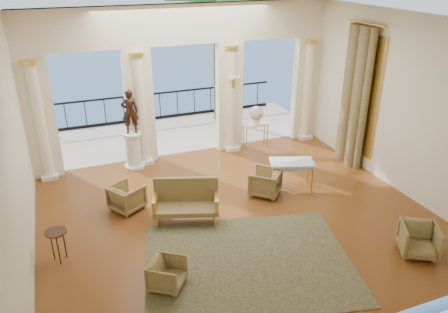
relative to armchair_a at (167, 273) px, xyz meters
name	(u,v)px	position (x,y,z in m)	size (l,w,h in m)	color
floor	(235,214)	(2.16, 1.88, -0.31)	(9.00, 9.00, 0.00)	#48280F
room_walls	(259,115)	(2.16, 0.77, 2.56)	(9.00, 9.00, 9.00)	#F4EBCD
arcade	(185,73)	(2.16, 5.70, 2.27)	(9.00, 0.56, 4.50)	#F8E5C8
terrace	(172,134)	(2.16, 7.68, -0.36)	(10.00, 3.60, 0.10)	#AEA08F
balustrade	(160,108)	(2.16, 9.28, 0.09)	(9.00, 0.06, 1.03)	black
palm_tree	(216,7)	(4.16, 8.48, 3.78)	(2.00, 2.00, 4.50)	#4C3823
sea	(76,45)	(2.16, 61.88, -6.31)	(160.00, 160.00, 0.00)	navy
curtain	(354,98)	(6.45, 3.38, 1.70)	(0.33, 1.40, 4.09)	brown
window_frame	(360,94)	(6.63, 3.38, 1.79)	(0.04, 1.60, 3.40)	gold
wall_sconce	(234,83)	(3.56, 5.39, 1.91)	(0.30, 0.11, 0.33)	gold
rug	(249,262)	(1.71, 0.08, -0.30)	(4.12, 3.21, 0.02)	#2B321A
armchair_a	(167,273)	(0.00, 0.00, 0.00)	(0.61, 0.57, 0.63)	#453A1B
armchair_b	(419,239)	(5.10, -0.92, 0.05)	(0.71, 0.67, 0.74)	#453A1B
armchair_c	(265,181)	(3.26, 2.51, 0.06)	(0.73, 0.68, 0.75)	#453A1B
armchair_d	(127,196)	(-0.20, 3.06, 0.04)	(0.70, 0.65, 0.72)	#453A1B
settee	(186,200)	(1.02, 2.12, 0.18)	(1.63, 1.09, 1.00)	#453A1B
game_table	(292,164)	(4.06, 2.58, 0.38)	(1.27, 0.96, 0.77)	#9AB5BE
pedestal	(133,151)	(0.41, 5.38, 0.20)	(0.59, 0.59, 1.08)	silver
statue	(130,112)	(0.41, 5.38, 1.40)	(0.47, 0.31, 1.28)	#301D15
console_table	(256,128)	(4.36, 5.43, 0.34)	(0.85, 0.37, 0.79)	silver
urn	(256,114)	(4.36, 5.43, 0.82)	(0.45, 0.45, 0.59)	white
side_table	(56,236)	(-1.84, 1.56, 0.29)	(0.43, 0.43, 0.70)	black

